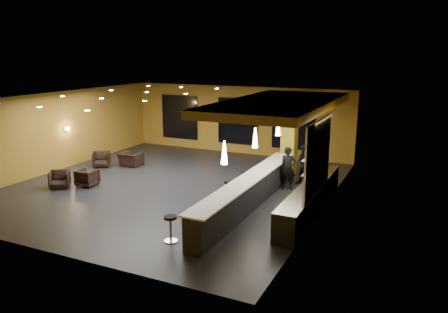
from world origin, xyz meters
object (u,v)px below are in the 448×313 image
at_px(staff_b, 305,165).
at_px(bar_stool_0, 170,225).
at_px(pendant_2, 278,127).
at_px(bar_counter, 249,193).
at_px(column, 290,135).
at_px(armchair_d, 131,159).
at_px(pendant_0, 224,153).
at_px(staff_a, 288,168).
at_px(pendant_1, 255,138).
at_px(prep_counter, 310,199).
at_px(armchair_c, 101,159).
at_px(bar_stool_2, 230,189).
at_px(armchair_b, 87,178).
at_px(bar_stool_4, 261,166).
at_px(bar_stool_1, 210,207).
at_px(staff_c, 314,169).
at_px(bar_stool_3, 246,177).
at_px(armchair_a, 60,179).

bearing_deg(staff_b, bar_stool_0, -98.46).
distance_m(pendant_2, bar_stool_0, 6.86).
height_order(bar_counter, pendant_2, pendant_2).
bearing_deg(column, bar_stool_0, -96.65).
xyz_separation_m(bar_counter, armchair_d, (-7.10, 2.85, -0.18)).
xyz_separation_m(pendant_0, staff_b, (1.08, 5.30, -1.51)).
xyz_separation_m(bar_counter, staff_a, (0.60, 2.52, 0.34)).
bearing_deg(column, pendant_1, -90.00).
height_order(prep_counter, armchair_c, prep_counter).
distance_m(pendant_2, bar_stool_2, 3.51).
xyz_separation_m(staff_a, armchair_b, (-7.35, -2.97, -0.50)).
bearing_deg(bar_stool_2, bar_stool_0, -92.84).
distance_m(prep_counter, bar_stool_4, 4.17).
distance_m(armchair_c, bar_stool_2, 7.78).
bearing_deg(pendant_1, bar_stool_1, -106.89).
bearing_deg(staff_a, bar_stool_0, -125.51).
relative_size(armchair_d, bar_stool_0, 1.29).
height_order(staff_b, bar_stool_1, staff_b).
bearing_deg(armchair_c, bar_counter, -48.77).
height_order(pendant_2, staff_b, pendant_2).
bearing_deg(pendant_1, armchair_d, 161.67).
height_order(staff_c, armchair_b, staff_c).
bearing_deg(pendant_2, staff_c, -8.26).
height_order(armchair_d, bar_stool_1, bar_stool_1).
distance_m(bar_counter, column, 4.77).
relative_size(bar_counter, staff_b, 4.78).
relative_size(column, bar_stool_3, 4.49).
distance_m(staff_b, bar_stool_2, 3.71).
height_order(staff_b, bar_stool_3, staff_b).
distance_m(staff_a, armchair_d, 7.72).
relative_size(staff_b, bar_stool_0, 2.22).
bearing_deg(prep_counter, pendant_0, -128.66).
bearing_deg(pendant_2, bar_stool_1, -98.06).
bearing_deg(prep_counter, bar_stool_2, -171.62).
relative_size(bar_counter, bar_stool_3, 10.26).
bearing_deg(bar_stool_2, pendant_2, 75.20).
bearing_deg(pendant_2, staff_a, -38.55).
relative_size(column, bar_stool_4, 4.32).
distance_m(armchair_b, bar_stool_3, 6.31).
bearing_deg(armchair_d, bar_stool_2, 155.07).
relative_size(pendant_1, armchair_d, 0.72).
relative_size(prep_counter, pendant_1, 8.57).
relative_size(pendant_1, armchair_a, 0.93).
height_order(staff_a, bar_stool_3, staff_a).
bearing_deg(bar_stool_0, prep_counter, 53.82).
distance_m(pendant_2, armchair_c, 8.54).
relative_size(armchair_a, bar_stool_0, 0.99).
bearing_deg(staff_b, staff_c, -40.20).
height_order(staff_b, staff_c, staff_c).
distance_m(prep_counter, bar_stool_2, 2.80).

